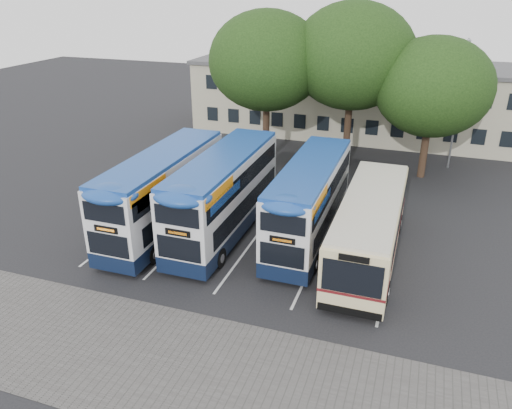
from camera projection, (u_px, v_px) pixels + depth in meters
The scene contains 12 objects.
ground at pixel (300, 304), 21.09m from camera, with size 120.00×120.00×0.00m, color black.
paving_strip at pixel (208, 373), 17.37m from camera, with size 40.00×6.00×0.01m, color #595654.
bay_lines at pixel (255, 238), 26.52m from camera, with size 14.12×11.00×0.01m.
depot_building at pixel (379, 100), 43.08m from camera, with size 32.40×8.40×6.20m.
lamp_post at pixel (459, 99), 34.44m from camera, with size 0.25×1.05×9.06m.
tree_left at pixel (267, 61), 35.00m from camera, with size 8.21×8.21×10.88m.
tree_mid at pixel (353, 56), 34.21m from camera, with size 8.58×8.58×11.45m.
tree_right at pixel (433, 87), 32.38m from camera, with size 7.63×7.63×9.47m.
bus_dd_left at pixel (164, 189), 26.52m from camera, with size 2.52×10.41×4.34m.
bus_dd_mid at pixel (224, 191), 26.20m from camera, with size 2.55×10.51×4.38m.
bus_dd_right at pixel (310, 198), 25.63m from camera, with size 2.43×10.01×4.17m.
bus_single at pixel (370, 224), 24.01m from camera, with size 2.74×10.77×3.21m.
Camera 1 is at (3.97, -17.16, 12.50)m, focal length 35.00 mm.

